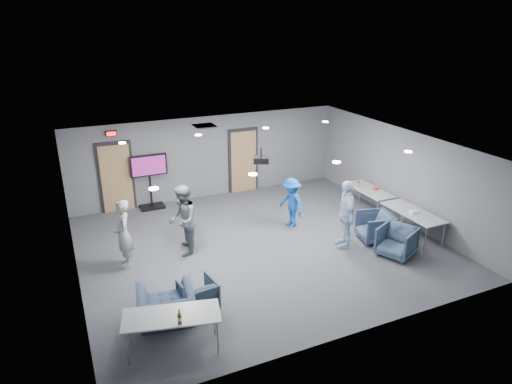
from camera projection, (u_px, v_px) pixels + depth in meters
name	position (u px, v px, depth m)	size (l,w,h in m)	color
floor	(260.00, 245.00, 12.04)	(9.00, 9.00, 0.00)	#3E4146
ceiling	(260.00, 147.00, 11.08)	(9.00, 9.00, 0.00)	silver
wall_back	(209.00, 157.00, 14.96)	(9.00, 0.02, 2.70)	slate
wall_front	(354.00, 273.00, 8.16)	(9.00, 0.02, 2.70)	slate
wall_left	(71.00, 230.00, 9.83)	(0.02, 8.00, 2.70)	slate
wall_right	(400.00, 175.00, 13.29)	(0.02, 8.00, 2.70)	slate
door_left	(116.00, 178.00, 13.87)	(1.06, 0.17, 2.24)	black
door_right	(243.00, 161.00, 15.49)	(1.06, 0.17, 2.24)	black
exit_sign	(111.00, 134.00, 13.36)	(0.32, 0.08, 0.16)	black
hvac_diffuser	(204.00, 126.00, 13.27)	(0.60, 0.60, 0.03)	black
downlights	(260.00, 147.00, 11.08)	(6.18, 3.78, 0.02)	white
person_a	(123.00, 234.00, 10.76)	(0.62, 0.41, 1.70)	#979A97
person_b	(183.00, 220.00, 11.36)	(0.88, 0.69, 1.82)	#515C61
person_c	(346.00, 214.00, 11.71)	(1.06, 0.44, 1.82)	#C3DBFB
person_d	(291.00, 203.00, 12.92)	(0.94, 0.54, 1.45)	#1A4FAA
chair_right_b	(375.00, 227.00, 12.21)	(0.83, 0.86, 0.78)	#3B4966
chair_right_c	(397.00, 241.00, 11.42)	(0.83, 0.85, 0.77)	#37495F
chair_front_a	(198.00, 295.00, 9.33)	(0.69, 0.71, 0.65)	#374B5F
chair_front_b	(166.00, 306.00, 8.93)	(1.08, 0.94, 0.70)	#384661
table_right_a	(369.00, 191.00, 13.93)	(0.72, 1.74, 0.73)	#A7A9AC
table_right_b	(413.00, 213.00, 12.31)	(0.77, 1.84, 0.73)	#A7A9AC
table_front_left	(172.00, 317.00, 8.05)	(1.83, 1.09, 0.73)	#A7A9AC
bottle_front	(180.00, 318.00, 7.77)	(0.07, 0.07, 0.28)	#5E3A10
bottle_right	(358.00, 184.00, 14.10)	(0.06, 0.06, 0.24)	#5E3A10
snack_box	(375.00, 189.00, 13.88)	(0.21, 0.14, 0.05)	#C63D31
wrapper	(414.00, 212.00, 12.22)	(0.24, 0.17, 0.06)	white
tv_stand	(150.00, 178.00, 14.10)	(1.13, 0.54, 1.73)	black
projector	(261.00, 160.00, 11.07)	(0.46, 0.44, 0.36)	black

